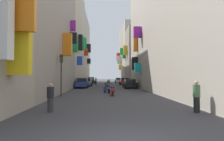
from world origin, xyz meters
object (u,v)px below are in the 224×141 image
(parked_car_black, at_px, (130,83))
(scooter_orange, at_px, (106,86))
(parked_car_grey, at_px, (87,82))
(pedestrian_near_right, at_px, (50,98))
(scooter_silver, at_px, (108,84))
(parked_car_red, at_px, (124,81))
(scooter_blue, at_px, (107,89))
(pedestrian_crossing, at_px, (96,81))
(pedestrian_mid_street, at_px, (197,97))
(scooter_red, at_px, (113,91))
(traffic_light_near_corner, at_px, (61,68))
(parked_car_blue, at_px, (82,83))
(pedestrian_near_left, at_px, (93,80))
(parked_car_green, at_px, (91,80))
(parked_car_white, at_px, (119,80))
(scooter_white, at_px, (109,81))

(parked_car_black, bearing_deg, scooter_orange, -157.10)
(parked_car_grey, relative_size, pedestrian_near_right, 2.78)
(scooter_silver, height_order, pedestrian_near_right, pedestrian_near_right)
(parked_car_red, bearing_deg, scooter_orange, -108.35)
(scooter_blue, xyz_separation_m, pedestrian_crossing, (-1.87, 18.37, 0.32))
(pedestrian_mid_street, bearing_deg, parked_car_red, 90.64)
(parked_car_black, height_order, scooter_red, parked_car_black)
(traffic_light_near_corner, bearing_deg, parked_car_blue, 86.79)
(scooter_red, bearing_deg, pedestrian_mid_street, -65.96)
(pedestrian_near_right, bearing_deg, pedestrian_crossing, 87.27)
(parked_car_red, xyz_separation_m, pedestrian_near_left, (-6.97, 4.29, 0.07))
(pedestrian_crossing, bearing_deg, pedestrian_near_right, -92.73)
(parked_car_green, bearing_deg, parked_car_white, 32.68)
(scooter_red, xyz_separation_m, pedestrian_mid_street, (4.03, -9.02, 0.39))
(scooter_red, height_order, scooter_orange, same)
(scooter_blue, xyz_separation_m, pedestrian_mid_street, (4.52, -12.19, 0.39))
(parked_car_grey, distance_m, pedestrian_crossing, 4.26)
(scooter_orange, bearing_deg, parked_car_black, 22.90)
(scooter_white, distance_m, pedestrian_crossing, 10.23)
(parked_car_black, relative_size, pedestrian_crossing, 2.64)
(parked_car_grey, distance_m, parked_car_black, 9.62)
(scooter_orange, bearing_deg, pedestrian_mid_street, -76.63)
(parked_car_blue, relative_size, scooter_silver, 2.29)
(parked_car_red, height_order, scooter_silver, parked_car_red)
(scooter_red, relative_size, scooter_silver, 0.92)
(parked_car_grey, bearing_deg, pedestrian_near_right, -89.71)
(pedestrian_near_right, bearing_deg, pedestrian_near_left, 89.16)
(parked_car_grey, relative_size, scooter_white, 2.33)
(scooter_silver, bearing_deg, traffic_light_near_corner, -108.65)
(parked_car_red, distance_m, parked_car_grey, 8.80)
(parked_car_red, relative_size, parked_car_grey, 0.92)
(pedestrian_near_left, bearing_deg, pedestrian_crossing, -79.00)
(parked_car_blue, xyz_separation_m, traffic_light_near_corner, (-0.71, -12.60, 1.91))
(pedestrian_near_right, relative_size, pedestrian_mid_street, 0.92)
(pedestrian_mid_street, bearing_deg, parked_car_green, 101.27)
(scooter_red, xyz_separation_m, pedestrian_crossing, (-2.37, 21.54, 0.32))
(pedestrian_crossing, distance_m, traffic_light_near_corner, 22.17)
(parked_car_green, xyz_separation_m, traffic_light_near_corner, (-1.04, -31.20, 1.92))
(scooter_red, height_order, scooter_silver, same)
(parked_car_green, relative_size, parked_car_black, 1.05)
(parked_car_black, height_order, pedestrian_mid_street, pedestrian_mid_street)
(scooter_blue, relative_size, scooter_orange, 1.08)
(parked_car_red, xyz_separation_m, scooter_orange, (-4.09, -12.33, -0.32))
(parked_car_blue, xyz_separation_m, parked_car_grey, (0.31, 5.37, -0.02))
(parked_car_grey, bearing_deg, scooter_white, 71.72)
(scooter_red, height_order, pedestrian_crossing, pedestrian_crossing)
(parked_car_blue, bearing_deg, parked_car_green, 88.97)
(scooter_red, distance_m, scooter_white, 31.33)
(pedestrian_crossing, bearing_deg, parked_car_black, -61.37)
(parked_car_green, xyz_separation_m, pedestrian_mid_street, (7.93, -39.83, 0.04))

